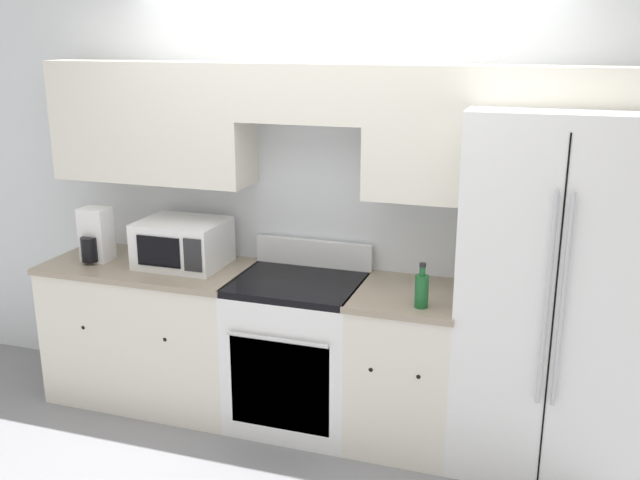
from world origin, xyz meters
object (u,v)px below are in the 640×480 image
object	(u,v)px
oven_range	(298,351)
bottle	(422,290)
microwave	(183,243)
refrigerator	(554,292)

from	to	relation	value
oven_range	bottle	world-z (taller)	bottle
microwave	bottle	world-z (taller)	microwave
oven_range	microwave	xyz separation A→B (m)	(-0.75, 0.05, 0.57)
microwave	bottle	distance (m)	1.51
oven_range	refrigerator	xyz separation A→B (m)	(1.38, 0.08, 0.50)
oven_range	refrigerator	bearing A→B (deg)	3.19
refrigerator	microwave	distance (m)	2.13
refrigerator	bottle	distance (m)	0.69
refrigerator	bottle	xyz separation A→B (m)	(-0.64, -0.27, 0.03)
oven_range	bottle	distance (m)	0.93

